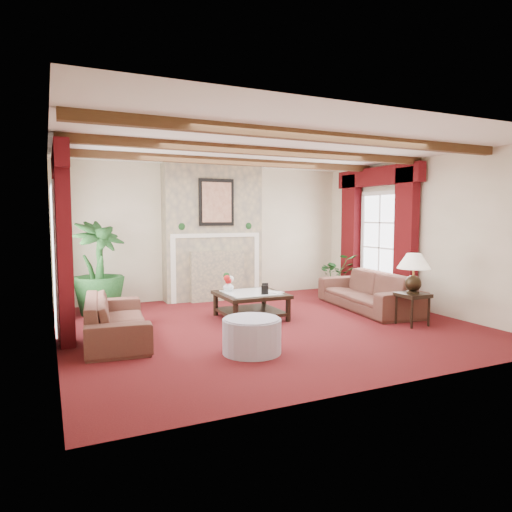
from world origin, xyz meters
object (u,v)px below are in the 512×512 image
potted_palm (99,288)px  sofa_right (368,285)px  side_table (412,309)px  coffee_table (251,306)px  sofa_left (116,311)px  ottoman (252,336)px

potted_palm → sofa_right: bearing=-20.1°
side_table → coffee_table: bearing=144.8°
potted_palm → coffee_table: size_ratio=1.77×
sofa_left → potted_palm: size_ratio=1.12×
sofa_right → coffee_table: (-2.23, 0.20, -0.23)m
sofa_right → potted_palm: size_ratio=1.27×
sofa_right → side_table: 1.29m
sofa_left → potted_palm: 1.83m
potted_palm → coffee_table: 2.66m
side_table → ottoman: 2.86m
potted_palm → side_table: (4.31, -2.90, -0.20)m
coffee_table → side_table: (2.08, -1.47, 0.04)m
sofa_right → ottoman: (-3.00, -1.55, -0.23)m
sofa_right → ottoman: size_ratio=3.21×
coffee_table → ottoman: coffee_table is taller
potted_palm → side_table: size_ratio=3.68×
potted_palm → side_table: bearing=-34.0°
potted_palm → side_table: potted_palm is taller
potted_palm → sofa_left: bearing=-88.8°
sofa_left → coffee_table: bearing=-73.9°
potted_palm → coffee_table: (2.23, -1.43, -0.24)m
sofa_right → potted_palm: (-4.46, 1.63, 0.01)m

